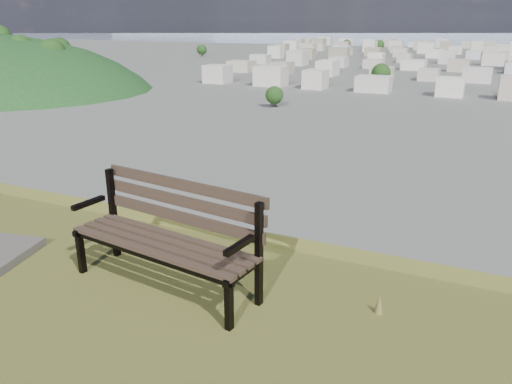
% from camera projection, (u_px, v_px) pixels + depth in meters
% --- Properties ---
extents(park_bench, '(1.89, 0.83, 0.96)m').
position_uv_depth(park_bench, '(169.00, 230.00, 4.48)').
color(park_bench, '#3E2B24').
rests_on(park_bench, hilltop_mesa).
extents(city_blocks, '(395.00, 361.00, 7.00)m').
position_uv_depth(city_blocks, '(489.00, 55.00, 347.61)').
color(city_blocks, beige).
rests_on(city_blocks, ground).
extents(city_trees, '(406.52, 387.20, 9.98)m').
position_uv_depth(city_trees, '(439.00, 59.00, 292.96)').
color(city_trees, '#34231A').
rests_on(city_trees, ground).
extents(bay_water, '(2400.00, 700.00, 0.12)m').
position_uv_depth(bay_water, '(495.00, 37.00, 782.16)').
color(bay_water, '#96A2BF').
rests_on(bay_water, ground).
extents(far_hills, '(2050.00, 340.00, 60.00)m').
position_uv_depth(far_hills, '(471.00, 20.00, 1229.08)').
color(far_hills, '#8895A8').
rests_on(far_hills, ground).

